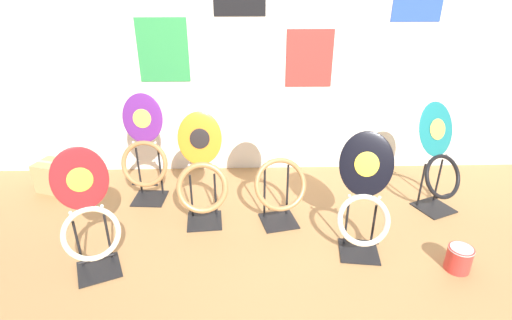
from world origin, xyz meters
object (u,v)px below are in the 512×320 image
at_px(toilet_seat_display_jazz_black, 364,201).
at_px(storage_box, 57,176).
at_px(paint_can, 459,258).
at_px(toilet_seat_display_white_plain, 279,172).
at_px(toilet_seat_display_purple_note, 144,152).
at_px(toilet_seat_display_teal_sax, 439,158).
at_px(toilet_seat_display_orange_sun, 202,176).
at_px(toilet_seat_display_crimson_swirl, 88,217).

bearing_deg(toilet_seat_display_jazz_black, storage_box, 159.75).
bearing_deg(paint_can, toilet_seat_display_white_plain, 151.90).
height_order(toilet_seat_display_jazz_black, toilet_seat_display_purple_note, toilet_seat_display_purple_note).
bearing_deg(toilet_seat_display_white_plain, storage_box, 164.40).
xyz_separation_m(paint_can, storage_box, (-3.22, 1.20, 0.04)).
bearing_deg(toilet_seat_display_teal_sax, toilet_seat_display_purple_note, 175.55).
relative_size(toilet_seat_display_jazz_black, toilet_seat_display_orange_sun, 0.97).
bearing_deg(toilet_seat_display_orange_sun, toilet_seat_display_teal_sax, 5.14).
height_order(toilet_seat_display_crimson_swirl, storage_box, toilet_seat_display_crimson_swirl).
height_order(toilet_seat_display_crimson_swirl, toilet_seat_display_orange_sun, toilet_seat_display_orange_sun).
xyz_separation_m(toilet_seat_display_jazz_black, toilet_seat_display_crimson_swirl, (-1.86, -0.18, 0.02)).
bearing_deg(toilet_seat_display_white_plain, toilet_seat_display_jazz_black, -34.46).
height_order(toilet_seat_display_white_plain, toilet_seat_display_teal_sax, toilet_seat_display_white_plain).
relative_size(toilet_seat_display_white_plain, storage_box, 2.40).
bearing_deg(toilet_seat_display_purple_note, toilet_seat_display_jazz_black, -24.31).
relative_size(toilet_seat_display_orange_sun, paint_can, 4.95).
xyz_separation_m(toilet_seat_display_white_plain, storage_box, (-2.02, 0.56, -0.31)).
distance_m(toilet_seat_display_white_plain, toilet_seat_display_teal_sax, 1.36).
distance_m(toilet_seat_display_crimson_swirl, storage_box, 1.38).
relative_size(paint_can, storage_box, 0.46).
xyz_separation_m(toilet_seat_display_jazz_black, toilet_seat_display_purple_note, (-1.70, 0.77, 0.05)).
distance_m(toilet_seat_display_jazz_black, toilet_seat_display_purple_note, 1.87).
bearing_deg(toilet_seat_display_teal_sax, toilet_seat_display_jazz_black, -143.52).
bearing_deg(toilet_seat_display_jazz_black, toilet_seat_display_purple_note, 155.69).
relative_size(toilet_seat_display_orange_sun, storage_box, 2.30).
height_order(toilet_seat_display_jazz_black, paint_can, toilet_seat_display_jazz_black).
xyz_separation_m(toilet_seat_display_white_plain, toilet_seat_display_teal_sax, (1.35, 0.18, 0.01)).
height_order(toilet_seat_display_white_plain, storage_box, toilet_seat_display_white_plain).
relative_size(toilet_seat_display_jazz_black, paint_can, 4.80).
height_order(toilet_seat_display_purple_note, storage_box, toilet_seat_display_purple_note).
relative_size(toilet_seat_display_white_plain, paint_can, 5.18).
relative_size(toilet_seat_display_crimson_swirl, toilet_seat_display_orange_sun, 1.00).
height_order(toilet_seat_display_jazz_black, toilet_seat_display_teal_sax, toilet_seat_display_teal_sax).
bearing_deg(toilet_seat_display_white_plain, paint_can, -28.10).
height_order(toilet_seat_display_crimson_swirl, toilet_seat_display_teal_sax, toilet_seat_display_teal_sax).
xyz_separation_m(toilet_seat_display_crimson_swirl, toilet_seat_display_orange_sun, (0.68, 0.58, -0.02)).
bearing_deg(paint_can, toilet_seat_display_crimson_swirl, 178.36).
xyz_separation_m(toilet_seat_display_orange_sun, storage_box, (-1.42, 0.56, -0.28)).
height_order(toilet_seat_display_purple_note, paint_can, toilet_seat_display_purple_note).
bearing_deg(toilet_seat_display_jazz_black, toilet_seat_display_orange_sun, 161.23).
height_order(toilet_seat_display_orange_sun, storage_box, toilet_seat_display_orange_sun).
bearing_deg(toilet_seat_display_orange_sun, toilet_seat_display_jazz_black, -18.77).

